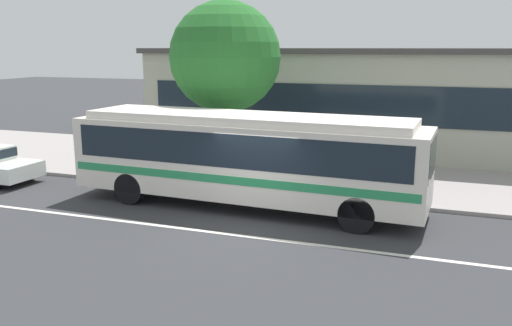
# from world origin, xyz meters

# --- Properties ---
(ground_plane) EXTENTS (120.00, 120.00, 0.00)m
(ground_plane) POSITION_xyz_m (0.00, 0.00, 0.00)
(ground_plane) COLOR #343538
(sidewalk_slab) EXTENTS (60.00, 8.00, 0.12)m
(sidewalk_slab) POSITION_xyz_m (0.00, 7.08, 0.06)
(sidewalk_slab) COLOR #9D9492
(sidewalk_slab) RESTS_ON ground_plane
(lane_stripe_center) EXTENTS (56.00, 0.16, 0.01)m
(lane_stripe_center) POSITION_xyz_m (0.00, -0.80, 0.00)
(lane_stripe_center) COLOR silver
(lane_stripe_center) RESTS_ON ground_plane
(transit_bus) EXTENTS (11.03, 3.00, 2.89)m
(transit_bus) POSITION_xyz_m (-0.76, 1.73, 1.68)
(transit_bus) COLOR white
(transit_bus) RESTS_ON ground_plane
(pedestrian_waiting_near_sign) EXTENTS (0.43, 0.43, 1.59)m
(pedestrian_waiting_near_sign) POSITION_xyz_m (-0.24, 4.85, 1.05)
(pedestrian_waiting_near_sign) COLOR #3D3F3D
(pedestrian_waiting_near_sign) RESTS_ON sidewalk_slab
(pedestrian_walking_along_curb) EXTENTS (0.45, 0.45, 1.65)m
(pedestrian_walking_along_curb) POSITION_xyz_m (1.18, 4.54, 1.08)
(pedestrian_walking_along_curb) COLOR #777253
(pedestrian_walking_along_curb) RESTS_ON sidewalk_slab
(pedestrian_standing_by_tree) EXTENTS (0.34, 0.34, 1.63)m
(pedestrian_standing_by_tree) POSITION_xyz_m (2.52, 3.85, 1.08)
(pedestrian_standing_by_tree) COLOR #6D5A4C
(pedestrian_standing_by_tree) RESTS_ON sidewalk_slab
(bus_stop_sign) EXTENTS (0.15, 0.44, 2.63)m
(bus_stop_sign) POSITION_xyz_m (3.40, 3.49, 1.80)
(bus_stop_sign) COLOR gray
(bus_stop_sign) RESTS_ON sidewalk_slab
(street_tree_near_stop) EXTENTS (4.10, 4.10, 6.44)m
(street_tree_near_stop) POSITION_xyz_m (-2.90, 5.31, 4.49)
(street_tree_near_stop) COLOR brown
(street_tree_near_stop) RESTS_ON sidewalk_slab
(station_building) EXTENTS (19.64, 7.81, 4.82)m
(station_building) POSITION_xyz_m (0.91, 12.83, 2.42)
(station_building) COLOR #A8A995
(station_building) RESTS_ON ground_plane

